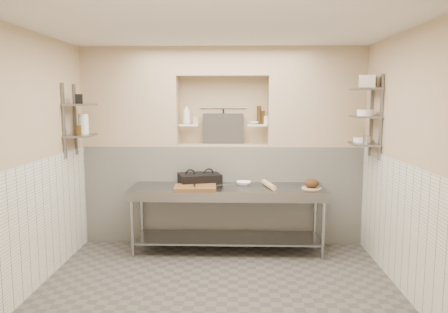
{
  "coord_description": "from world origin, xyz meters",
  "views": [
    {
      "loc": [
        0.2,
        -4.58,
        2.06
      ],
      "look_at": [
        0.04,
        0.9,
        1.35
      ],
      "focal_mm": 35.0,
      "sensor_mm": 36.0,
      "label": 1
    }
  ],
  "objects_px": {
    "bottle_soap": "(187,114)",
    "cutting_board": "(195,188)",
    "prep_table": "(228,206)",
    "bowl_alcove": "(254,123)",
    "panini_press": "(200,179)",
    "mixing_bowl": "(244,183)",
    "bread_loaf": "(312,183)",
    "rolling_pin": "(269,185)",
    "jug_left": "(83,124)"
  },
  "relations": [
    {
      "from": "cutting_board",
      "to": "bottle_soap",
      "type": "relative_size",
      "value": 1.85
    },
    {
      "from": "panini_press",
      "to": "bread_loaf",
      "type": "distance_m",
      "value": 1.52
    },
    {
      "from": "bread_loaf",
      "to": "jug_left",
      "type": "distance_m",
      "value": 3.13
    },
    {
      "from": "bowl_alcove",
      "to": "bread_loaf",
      "type": "bearing_deg",
      "value": -39.41
    },
    {
      "from": "bread_loaf",
      "to": "panini_press",
      "type": "bearing_deg",
      "value": 170.92
    },
    {
      "from": "mixing_bowl",
      "to": "bowl_alcove",
      "type": "height_order",
      "value": "bowl_alcove"
    },
    {
      "from": "rolling_pin",
      "to": "jug_left",
      "type": "relative_size",
      "value": 1.75
    },
    {
      "from": "mixing_bowl",
      "to": "bread_loaf",
      "type": "distance_m",
      "value": 0.92
    },
    {
      "from": "rolling_pin",
      "to": "panini_press",
      "type": "bearing_deg",
      "value": 169.44
    },
    {
      "from": "rolling_pin",
      "to": "bottle_soap",
      "type": "bearing_deg",
      "value": 154.31
    },
    {
      "from": "bottle_soap",
      "to": "cutting_board",
      "type": "bearing_deg",
      "value": -75.74
    },
    {
      "from": "cutting_board",
      "to": "mixing_bowl",
      "type": "bearing_deg",
      "value": 27.95
    },
    {
      "from": "prep_table",
      "to": "rolling_pin",
      "type": "distance_m",
      "value": 0.62
    },
    {
      "from": "prep_table",
      "to": "rolling_pin",
      "type": "xyz_separation_m",
      "value": [
        0.55,
        -0.01,
        0.29
      ]
    },
    {
      "from": "cutting_board",
      "to": "bowl_alcove",
      "type": "distance_m",
      "value": 1.34
    },
    {
      "from": "rolling_pin",
      "to": "bread_loaf",
      "type": "xyz_separation_m",
      "value": [
        0.56,
        -0.06,
        0.04
      ]
    },
    {
      "from": "cutting_board",
      "to": "bread_loaf",
      "type": "distance_m",
      "value": 1.54
    },
    {
      "from": "panini_press",
      "to": "bottle_soap",
      "type": "relative_size",
      "value": 2.21
    },
    {
      "from": "panini_press",
      "to": "cutting_board",
      "type": "height_order",
      "value": "panini_press"
    },
    {
      "from": "cutting_board",
      "to": "rolling_pin",
      "type": "distance_m",
      "value": 0.99
    },
    {
      "from": "jug_left",
      "to": "bottle_soap",
      "type": "bearing_deg",
      "value": 23.26
    },
    {
      "from": "cutting_board",
      "to": "mixing_bowl",
      "type": "relative_size",
      "value": 2.62
    },
    {
      "from": "rolling_pin",
      "to": "bowl_alcove",
      "type": "distance_m",
      "value": 0.98
    },
    {
      "from": "panini_press",
      "to": "rolling_pin",
      "type": "bearing_deg",
      "value": -28.25
    },
    {
      "from": "bottle_soap",
      "to": "jug_left",
      "type": "xyz_separation_m",
      "value": [
        -1.31,
        -0.56,
        -0.11
      ]
    },
    {
      "from": "prep_table",
      "to": "cutting_board",
      "type": "bearing_deg",
      "value": -154.75
    },
    {
      "from": "panini_press",
      "to": "rolling_pin",
      "type": "xyz_separation_m",
      "value": [
        0.94,
        -0.18,
        -0.04
      ]
    },
    {
      "from": "mixing_bowl",
      "to": "rolling_pin",
      "type": "distance_m",
      "value": 0.37
    },
    {
      "from": "prep_table",
      "to": "cutting_board",
      "type": "relative_size",
      "value": 4.78
    },
    {
      "from": "panini_press",
      "to": "jug_left",
      "type": "bearing_deg",
      "value": 169.18
    },
    {
      "from": "prep_table",
      "to": "mixing_bowl",
      "type": "relative_size",
      "value": 12.53
    },
    {
      "from": "bread_loaf",
      "to": "prep_table",
      "type": "bearing_deg",
      "value": 175.98
    },
    {
      "from": "cutting_board",
      "to": "panini_press",
      "type": "bearing_deg",
      "value": 85.83
    },
    {
      "from": "jug_left",
      "to": "prep_table",
      "type": "bearing_deg",
      "value": 0.65
    },
    {
      "from": "panini_press",
      "to": "bread_loaf",
      "type": "xyz_separation_m",
      "value": [
        1.5,
        -0.24,
        -0.0
      ]
    },
    {
      "from": "panini_press",
      "to": "cutting_board",
      "type": "distance_m",
      "value": 0.36
    },
    {
      "from": "mixing_bowl",
      "to": "jug_left",
      "type": "height_order",
      "value": "jug_left"
    },
    {
      "from": "mixing_bowl",
      "to": "bowl_alcove",
      "type": "bearing_deg",
      "value": 69.33
    },
    {
      "from": "mixing_bowl",
      "to": "rolling_pin",
      "type": "relative_size",
      "value": 0.45
    },
    {
      "from": "panini_press",
      "to": "bottle_soap",
      "type": "bearing_deg",
      "value": 101.71
    },
    {
      "from": "bowl_alcove",
      "to": "cutting_board",
      "type": "bearing_deg",
      "value": -137.04
    },
    {
      "from": "prep_table",
      "to": "cutting_board",
      "type": "distance_m",
      "value": 0.54
    },
    {
      "from": "cutting_board",
      "to": "rolling_pin",
      "type": "xyz_separation_m",
      "value": [
        0.97,
        0.18,
        0.01
      ]
    },
    {
      "from": "jug_left",
      "to": "bowl_alcove",
      "type": "bearing_deg",
      "value": 13.65
    },
    {
      "from": "prep_table",
      "to": "bowl_alcove",
      "type": "relative_size",
      "value": 19.56
    },
    {
      "from": "mixing_bowl",
      "to": "panini_press",
      "type": "bearing_deg",
      "value": 177.94
    },
    {
      "from": "mixing_bowl",
      "to": "bread_loaf",
      "type": "relative_size",
      "value": 1.07
    },
    {
      "from": "prep_table",
      "to": "cutting_board",
      "type": "height_order",
      "value": "cutting_board"
    },
    {
      "from": "bread_loaf",
      "to": "bowl_alcove",
      "type": "xyz_separation_m",
      "value": [
        -0.74,
        0.61,
        0.76
      ]
    },
    {
      "from": "bread_loaf",
      "to": "mixing_bowl",
      "type": "bearing_deg",
      "value": 166.26
    }
  ]
}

